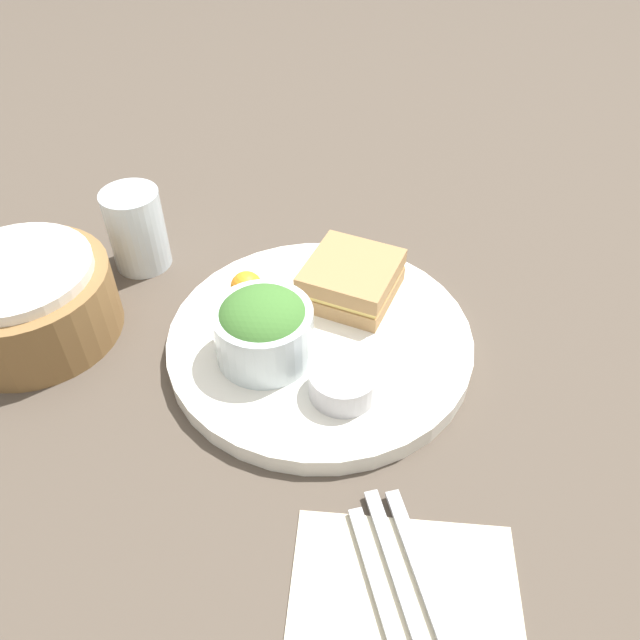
{
  "coord_description": "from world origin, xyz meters",
  "views": [
    {
      "loc": [
        -0.47,
        -0.04,
        0.49
      ],
      "look_at": [
        0.0,
        0.0,
        0.04
      ],
      "focal_mm": 35.0,
      "sensor_mm": 36.0,
      "label": 1
    }
  ],
  "objects": [
    {
      "name": "drink_glass",
      "position": [
        0.13,
        0.24,
        0.05
      ],
      "size": [
        0.07,
        0.07,
        0.1
      ],
      "primitive_type": "cylinder",
      "color": "silver",
      "rests_on": "ground_plane"
    },
    {
      "name": "ground_plane",
      "position": [
        0.0,
        0.0,
        0.0
      ],
      "size": [
        4.0,
        4.0,
        0.0
      ],
      "primitive_type": "plane",
      "color": "#4C4238"
    },
    {
      "name": "fork",
      "position": [
        -0.26,
        -0.11,
        0.01
      ],
      "size": [
        0.17,
        0.07,
        0.01
      ],
      "primitive_type": "cube",
      "rotation": [
        0.0,
        0.0,
        3.47
      ],
      "color": "#B2B2B7",
      "rests_on": "napkin"
    },
    {
      "name": "knife",
      "position": [
        -0.26,
        -0.09,
        0.01
      ],
      "size": [
        0.18,
        0.07,
        0.01
      ],
      "primitive_type": "cube",
      "rotation": [
        0.0,
        0.0,
        3.47
      ],
      "color": "#B2B2B7",
      "rests_on": "napkin"
    },
    {
      "name": "spoon",
      "position": [
        -0.27,
        -0.07,
        0.01
      ],
      "size": [
        0.15,
        0.06,
        0.01
      ],
      "primitive_type": "cube",
      "rotation": [
        0.0,
        0.0,
        3.47
      ],
      "color": "#B2B2B7",
      "rests_on": "napkin"
    },
    {
      "name": "napkin",
      "position": [
        -0.26,
        -0.09,
        0.0
      ],
      "size": [
        0.13,
        0.18,
        0.0
      ],
      "primitive_type": "cube",
      "color": "beige",
      "rests_on": "ground_plane"
    },
    {
      "name": "dressing_cup",
      "position": [
        -0.08,
        -0.03,
        0.04
      ],
      "size": [
        0.07,
        0.07,
        0.03
      ],
      "primitive_type": "cylinder",
      "color": "#B7B7BC",
      "rests_on": "plate"
    },
    {
      "name": "plate",
      "position": [
        0.0,
        0.0,
        0.01
      ],
      "size": [
        0.33,
        0.33,
        0.02
      ],
      "primitive_type": "cylinder",
      "color": "white",
      "rests_on": "ground_plane"
    },
    {
      "name": "bread_basket",
      "position": [
        0.0,
        0.32,
        0.04
      ],
      "size": [
        0.19,
        0.19,
        0.09
      ],
      "color": "olive",
      "rests_on": "ground_plane"
    },
    {
      "name": "sandwich",
      "position": [
        0.07,
        -0.03,
        0.04
      ],
      "size": [
        0.13,
        0.12,
        0.04
      ],
      "color": "#A37A4C",
      "rests_on": "plate"
    },
    {
      "name": "salad_bowl",
      "position": [
        -0.03,
        0.05,
        0.06
      ],
      "size": [
        0.1,
        0.1,
        0.07
      ],
      "color": "silver",
      "rests_on": "plate"
    },
    {
      "name": "orange_wedge",
      "position": [
        0.05,
        0.09,
        0.04
      ],
      "size": [
        0.04,
        0.04,
        0.04
      ],
      "primitive_type": "sphere",
      "color": "orange",
      "rests_on": "plate"
    }
  ]
}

